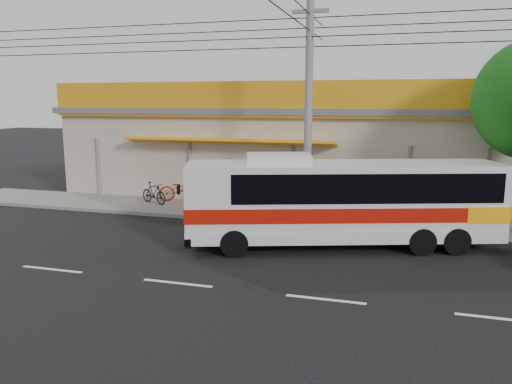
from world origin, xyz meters
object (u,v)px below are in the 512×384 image
Objects in this scene: utility_pole at (310,31)px; motorbike_red at (182,189)px; motorbike_dark at (154,193)px; coach_bus at (347,198)px.

motorbike_red is at bearing 156.01° from utility_pole.
utility_pole is (7.49, -1.98, 6.66)m from motorbike_dark.
motorbike_red is 1.30× the size of motorbike_dark.
coach_bus is 4.85× the size of motorbike_red.
motorbike_red is 0.06× the size of utility_pole.
motorbike_red is 9.70m from utility_pole.
utility_pole reaches higher than coach_bus.
motorbike_dark is at bearing 113.33° from motorbike_red.
coach_bus is 6.31× the size of motorbike_dark.
utility_pole is (-1.72, 2.02, 5.62)m from coach_bus.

